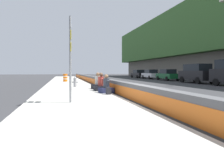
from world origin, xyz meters
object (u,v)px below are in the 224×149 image
(route_sign_post, at_px, (70,52))
(construction_barrel, at_px, (65,78))
(seated_person_middle, at_px, (101,85))
(backpack, at_px, (108,91))
(fire_hydrant, at_px, (75,82))
(parked_car_far, at_px, (138,74))
(seated_person_rear, at_px, (98,84))
(parked_car_midline, at_px, (151,74))
(parked_car_fourth, at_px, (168,75))
(seated_person_foreground, at_px, (106,87))
(parked_car_third, at_px, (196,73))

(route_sign_post, bearing_deg, construction_barrel, -0.09)
(seated_person_middle, xyz_separation_m, backpack, (-2.15, -0.00, -0.18))
(fire_hydrant, xyz_separation_m, parked_car_far, (21.64, -14.37, 0.27))
(route_sign_post, height_order, backpack, route_sign_post)
(construction_barrel, distance_m, parked_car_far, 19.89)
(fire_hydrant, bearing_deg, seated_person_rear, -143.36)
(route_sign_post, bearing_deg, seated_person_middle, -25.89)
(construction_barrel, relative_size, parked_car_midline, 0.21)
(seated_person_middle, xyz_separation_m, parked_car_fourth, (13.74, -13.02, 0.35))
(seated_person_foreground, xyz_separation_m, seated_person_rear, (2.64, 0.04, 0.03))
(route_sign_post, xyz_separation_m, backpack, (2.33, -2.18, -1.90))
(route_sign_post, distance_m, parked_car_midline, 28.50)
(seated_person_middle, relative_size, parked_car_third, 0.25)
(parked_car_third, bearing_deg, construction_barrel, 72.51)
(route_sign_post, height_order, parked_car_third, route_sign_post)
(route_sign_post, relative_size, backpack, 9.00)
(seated_person_middle, distance_m, parked_car_far, 28.14)
(backpack, bearing_deg, fire_hydrant, 15.21)
(seated_person_middle, distance_m, backpack, 2.15)
(backpack, height_order, parked_car_midline, parked_car_midline)
(seated_person_foreground, xyz_separation_m, construction_barrel, (13.29, 2.21, 0.13))
(seated_person_foreground, bearing_deg, parked_car_far, -25.92)
(seated_person_rear, height_order, parked_car_midline, parked_car_midline)
(construction_barrel, xyz_separation_m, parked_car_third, (-4.78, -15.18, 0.56))
(construction_barrel, bearing_deg, seated_person_foreground, -170.54)
(parked_car_third, xyz_separation_m, parked_car_fourth, (6.55, 0.01, -0.32))
(parked_car_midline, bearing_deg, construction_barrel, 116.59)
(route_sign_post, distance_m, fire_hydrant, 8.06)
(parked_car_midline, bearing_deg, seated_person_middle, 146.33)
(parked_car_midline, bearing_deg, seated_person_foreground, 148.16)
(seated_person_middle, xyz_separation_m, construction_barrel, (11.97, 2.15, 0.10))
(seated_person_rear, xyz_separation_m, construction_barrel, (10.65, 2.18, 0.10))
(fire_hydrant, xyz_separation_m, seated_person_rear, (-2.06, -1.53, -0.07))
(backpack, bearing_deg, construction_barrel, 8.66)
(fire_hydrant, xyz_separation_m, construction_barrel, (8.59, 0.65, 0.03))
(seated_person_middle, distance_m, parked_car_fourth, 18.94)
(seated_person_middle, relative_size, construction_barrel, 1.27)
(parked_car_far, bearing_deg, backpack, 154.66)
(seated_person_foreground, relative_size, parked_car_third, 0.23)
(parked_car_midline, xyz_separation_m, parked_car_far, (5.44, 0.18, 0.00))
(seated_person_middle, xyz_separation_m, parked_car_far, (25.02, -12.87, 0.35))
(route_sign_post, distance_m, parked_car_third, 19.20)
(route_sign_post, height_order, seated_person_foreground, route_sign_post)
(seated_person_middle, bearing_deg, parked_car_third, -61.10)
(parked_car_midline, bearing_deg, seated_person_rear, 144.52)
(route_sign_post, distance_m, seated_person_rear, 6.44)
(fire_hydrant, height_order, parked_car_fourth, parked_car_fourth)
(parked_car_fourth, distance_m, parked_car_midline, 5.84)
(seated_person_foreground, relative_size, parked_car_midline, 0.24)
(fire_hydrant, bearing_deg, construction_barrel, 4.31)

